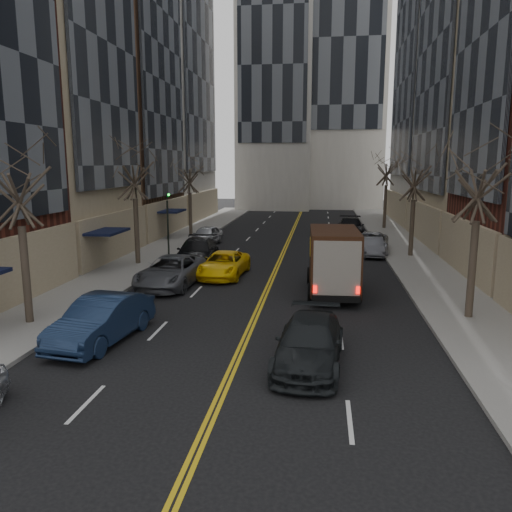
{
  "coord_description": "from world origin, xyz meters",
  "views": [
    {
      "loc": [
        2.66,
        -9.77,
        6.38
      ],
      "look_at": [
        -0.25,
        12.45,
        2.2
      ],
      "focal_mm": 35.0,
      "sensor_mm": 36.0,
      "label": 1
    }
  ],
  "objects_px": {
    "taxi": "(223,264)",
    "pedestrian": "(316,265)",
    "ups_truck": "(333,261)",
    "observer_sedan": "(309,343)"
  },
  "relations": [
    {
      "from": "taxi",
      "to": "pedestrian",
      "type": "height_order",
      "value": "pedestrian"
    },
    {
      "from": "observer_sedan",
      "to": "pedestrian",
      "type": "bearing_deg",
      "value": 93.69
    },
    {
      "from": "ups_truck",
      "to": "observer_sedan",
      "type": "bearing_deg",
      "value": -97.77
    },
    {
      "from": "ups_truck",
      "to": "pedestrian",
      "type": "relative_size",
      "value": 4.01
    },
    {
      "from": "pedestrian",
      "to": "observer_sedan",
      "type": "bearing_deg",
      "value": 162.5
    },
    {
      "from": "taxi",
      "to": "ups_truck",
      "type": "bearing_deg",
      "value": -23.46
    },
    {
      "from": "ups_truck",
      "to": "pedestrian",
      "type": "xyz_separation_m",
      "value": [
        -0.85,
        3.2,
        -0.89
      ]
    },
    {
      "from": "ups_truck",
      "to": "pedestrian",
      "type": "bearing_deg",
      "value": 102.73
    },
    {
      "from": "ups_truck",
      "to": "observer_sedan",
      "type": "distance_m",
      "value": 9.19
    },
    {
      "from": "taxi",
      "to": "pedestrian",
      "type": "distance_m",
      "value": 5.26
    }
  ]
}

